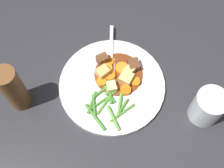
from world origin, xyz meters
The scene contains 32 objects.
ground_plane centered at (0.00, 0.00, 0.00)m, with size 3.00×3.00×0.00m, color #2D2D33.
dinner_plate centered at (0.00, 0.00, 0.01)m, with size 0.29×0.29×0.01m, color white.
stew_sauce centered at (0.03, 0.00, 0.01)m, with size 0.13×0.13×0.00m, color brown.
carrot_slice_0 centered at (0.02, 0.02, 0.02)m, with size 0.03×0.03×0.01m, color orange.
carrot_slice_1 centered at (-0.01, 0.03, 0.02)m, with size 0.03×0.03×0.01m, color orange.
carrot_slice_2 centered at (0.03, 0.04, 0.02)m, with size 0.03×0.03×0.01m, color orange.
carrot_slice_3 centered at (0.03, -0.05, 0.02)m, with size 0.03×0.03×0.01m, color orange.
carrot_slice_4 centered at (0.05, 0.00, 0.02)m, with size 0.04×0.04×0.01m, color orange.
carrot_slice_5 centered at (0.05, 0.04, 0.02)m, with size 0.03×0.03×0.01m, color orange.
carrot_slice_6 centered at (0.00, -0.04, 0.02)m, with size 0.03×0.03×0.01m, color orange.
potato_chunk_0 centered at (0.01, 0.04, 0.03)m, with size 0.03×0.03×0.03m, color #DBBC6B.
potato_chunk_1 centered at (0.03, -0.03, 0.03)m, with size 0.03×0.03×0.03m, color #E5CC7A.
potato_chunk_2 centered at (0.05, -0.02, 0.02)m, with size 0.02×0.03×0.02m, color #E5CC7A.
potato_chunk_3 centered at (-0.01, -0.01, 0.02)m, with size 0.02×0.03×0.02m, color #EAD68C.
meat_chunk_0 centered at (0.07, -0.02, 0.02)m, with size 0.03×0.03×0.02m, color brown.
meat_chunk_1 centered at (0.04, 0.06, 0.03)m, with size 0.02×0.03×0.03m, color brown.
green_bean_0 centered at (-0.02, -0.01, 0.02)m, with size 0.01×0.01×0.07m, color #4C8E33.
green_bean_1 centered at (-0.08, -0.05, 0.02)m, with size 0.01×0.01×0.07m, color #66AD42.
green_bean_2 centered at (-0.05, -0.06, 0.02)m, with size 0.01×0.01×0.06m, color #4C8E33.
green_bean_3 centered at (-0.06, -0.01, 0.02)m, with size 0.01×0.01×0.07m, color #66AD42.
green_bean_4 centered at (-0.01, 0.00, 0.02)m, with size 0.01×0.01×0.06m, color #599E38.
green_bean_5 centered at (-0.03, -0.01, 0.02)m, with size 0.01×0.01×0.06m, color #4C8E33.
green_bean_6 centered at (-0.05, -0.01, 0.02)m, with size 0.01×0.01×0.08m, color #4C8E33.
green_bean_7 centered at (-0.03, 0.01, 0.02)m, with size 0.01×0.01×0.06m, color #4C8E33.
green_bean_8 centered at (-0.08, 0.01, 0.02)m, with size 0.01×0.01×0.07m, color #4C8E33.
green_bean_9 centered at (-0.06, -0.07, 0.02)m, with size 0.01×0.01×0.08m, color #599E38.
green_bean_10 centered at (-0.04, -0.05, 0.02)m, with size 0.01×0.01×0.07m, color #66AD42.
green_bean_11 centered at (-0.07, 0.02, 0.02)m, with size 0.01×0.01×0.06m, color #4C8E33.
green_bean_12 centered at (-0.10, -0.01, 0.02)m, with size 0.01×0.01×0.08m, color #4C8E33.
fork centered at (0.08, 0.05, 0.01)m, with size 0.16×0.10×0.00m.
water_glass centered at (0.05, -0.24, 0.05)m, with size 0.08×0.08×0.10m, color silver.
pepper_mill centered at (-0.16, 0.18, 0.08)m, with size 0.05×0.05×0.15m, color brown.
Camera 1 is at (-0.30, -0.18, 0.71)m, focal length 46.69 mm.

